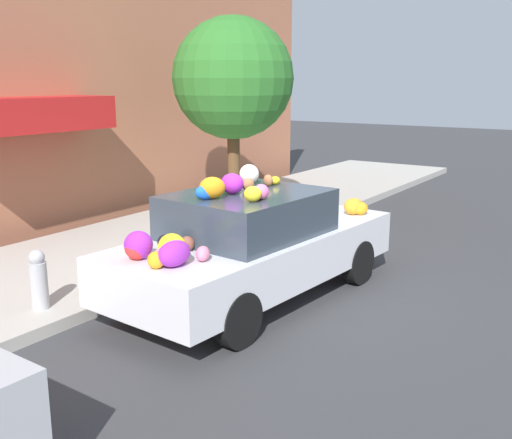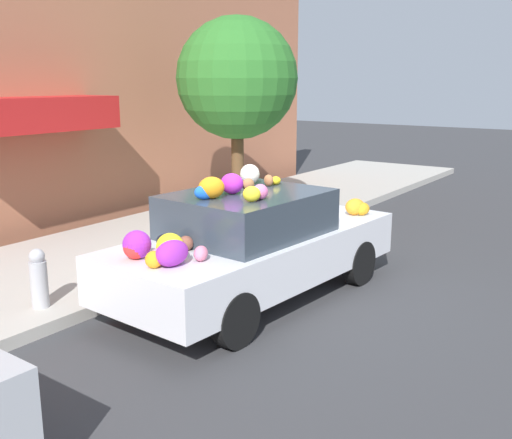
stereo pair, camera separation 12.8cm
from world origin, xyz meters
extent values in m
plane|color=#38383A|center=(0.00, 0.00, 0.00)|extent=(60.00, 60.00, 0.00)
cube|color=#B2ADA3|center=(0.00, 2.70, 0.07)|extent=(24.00, 3.20, 0.15)
cube|color=#B26B4C|center=(0.00, 4.95, 2.84)|extent=(18.00, 0.30, 5.69)
cube|color=red|center=(-0.06, 4.35, 2.18)|extent=(3.03, 0.90, 0.55)
cylinder|color=brown|center=(3.32, 2.70, 1.05)|extent=(0.24, 0.24, 1.80)
sphere|color=#2D7228|center=(3.32, 2.70, 2.75)|extent=(2.29, 2.29, 2.29)
cylinder|color=#B2B2B7|center=(-2.03, 1.56, 0.42)|extent=(0.20, 0.20, 0.55)
sphere|color=#B2B2B7|center=(-2.03, 1.56, 0.76)|extent=(0.18, 0.18, 0.18)
cube|color=silver|center=(0.00, -0.07, 0.58)|extent=(4.23, 1.96, 0.56)
cube|color=#333D47|center=(-0.16, -0.06, 1.13)|extent=(1.95, 1.60, 0.52)
cylinder|color=black|center=(1.33, 0.60, 0.30)|extent=(0.62, 0.22, 0.60)
cylinder|color=black|center=(1.22, -0.92, 0.30)|extent=(0.62, 0.22, 0.60)
cylinder|color=black|center=(-1.22, 0.78, 0.30)|extent=(0.62, 0.22, 0.60)
cylinder|color=black|center=(-1.33, -0.74, 0.30)|extent=(0.62, 0.22, 0.60)
sphere|color=pink|center=(1.16, 0.45, 1.00)|extent=(0.30, 0.30, 0.27)
ellipsoid|color=#98633B|center=(-0.06, 0.01, 1.47)|extent=(0.19, 0.17, 0.15)
ellipsoid|color=purple|center=(-1.64, -0.17, 1.00)|extent=(0.44, 0.32, 0.26)
sphere|color=green|center=(1.72, 0.45, 0.94)|extent=(0.16, 0.16, 0.14)
ellipsoid|color=black|center=(-1.25, 0.30, 0.95)|extent=(0.16, 0.20, 0.18)
ellipsoid|color=yellow|center=(0.51, -0.03, 1.44)|extent=(0.17, 0.13, 0.11)
sphere|color=#FCA11E|center=(-1.81, -0.08, 0.95)|extent=(0.21, 0.21, 0.18)
ellipsoid|color=pink|center=(-1.34, -0.30, 0.94)|extent=(0.27, 0.23, 0.16)
sphere|color=blue|center=(-1.36, 0.02, 0.95)|extent=(0.21, 0.21, 0.17)
ellipsoid|color=yellow|center=(-0.59, -0.42, 1.48)|extent=(0.26, 0.27, 0.17)
ellipsoid|color=orange|center=(1.59, -0.65, 0.98)|extent=(0.36, 0.33, 0.23)
ellipsoid|color=orange|center=(1.63, -0.75, 0.96)|extent=(0.28, 0.26, 0.18)
sphere|color=purple|center=(-1.66, 0.31, 1.02)|extent=(0.42, 0.42, 0.31)
ellipsoid|color=blue|center=(-0.79, 0.09, 1.47)|extent=(0.30, 0.25, 0.17)
ellipsoid|color=orange|center=(-0.70, 0.07, 1.51)|extent=(0.38, 0.34, 0.25)
sphere|color=pink|center=(-0.43, -0.43, 1.48)|extent=(0.25, 0.25, 0.18)
ellipsoid|color=#985D38|center=(0.35, -0.02, 1.46)|extent=(0.15, 0.18, 0.15)
sphere|color=white|center=(0.36, 0.28, 1.52)|extent=(0.32, 0.32, 0.26)
ellipsoid|color=pink|center=(-1.71, -0.07, 0.96)|extent=(0.27, 0.26, 0.19)
sphere|color=yellow|center=(-1.53, -0.05, 1.01)|extent=(0.34, 0.34, 0.30)
sphere|color=red|center=(-1.69, 0.31, 1.00)|extent=(0.34, 0.34, 0.27)
ellipsoid|color=purple|center=(-0.33, 0.05, 1.51)|extent=(0.36, 0.38, 0.24)
sphere|color=brown|center=(-1.14, 0.08, 0.95)|extent=(0.22, 0.22, 0.17)
sphere|color=white|center=(1.75, 0.17, 1.01)|extent=(0.41, 0.41, 0.29)
camera|label=1|loc=(-6.02, -4.13, 2.71)|focal=42.00mm
camera|label=2|loc=(-5.94, -4.23, 2.71)|focal=42.00mm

